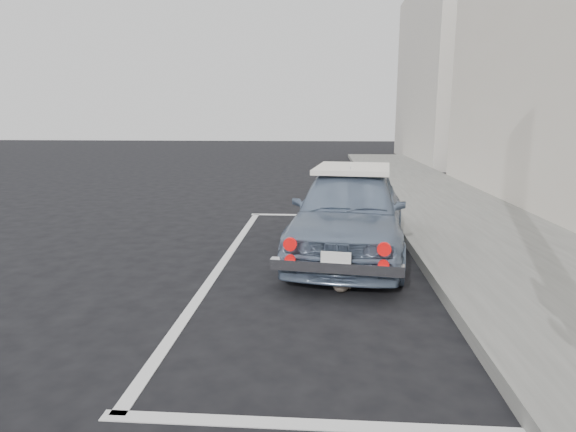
% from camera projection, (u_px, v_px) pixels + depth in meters
% --- Properties ---
extents(ground, '(80.00, 80.00, 0.00)m').
position_uv_depth(ground, '(258.00, 382.00, 3.69)').
color(ground, black).
rests_on(ground, ground).
extents(sidewalk, '(2.80, 40.00, 0.15)m').
position_uv_depth(sidewalk, '(564.00, 291.00, 5.40)').
color(sidewalk, '#63635E').
rests_on(sidewalk, ground).
extents(building_far, '(3.50, 10.00, 8.00)m').
position_uv_depth(building_far, '(452.00, 73.00, 21.99)').
color(building_far, beige).
rests_on(building_far, ground).
extents(pline_rear, '(3.00, 0.12, 0.01)m').
position_uv_depth(pline_rear, '(323.00, 425.00, 3.16)').
color(pline_rear, silver).
rests_on(pline_rear, ground).
extents(pline_front, '(3.00, 0.12, 0.01)m').
position_uv_depth(pline_front, '(323.00, 215.00, 10.01)').
color(pline_front, silver).
rests_on(pline_front, ground).
extents(pline_side, '(0.12, 7.00, 0.01)m').
position_uv_depth(pline_side, '(222.00, 264.00, 6.68)').
color(pline_side, silver).
rests_on(pline_side, ground).
extents(retro_coupe, '(2.04, 4.02, 1.31)m').
position_uv_depth(retro_coupe, '(350.00, 210.00, 7.03)').
color(retro_coupe, slate).
rests_on(retro_coupe, ground).
extents(cat, '(0.28, 0.43, 0.24)m').
position_uv_depth(cat, '(341.00, 283.00, 5.59)').
color(cat, '#716556').
rests_on(cat, ground).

